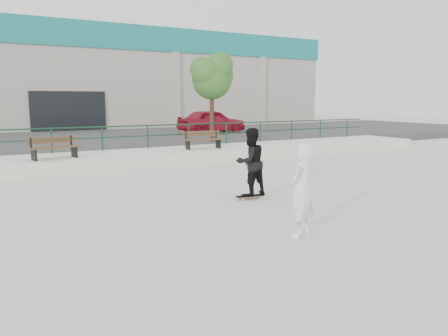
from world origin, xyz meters
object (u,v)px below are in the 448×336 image
bench_left (54,148)px  standing_skater (250,162)px  red_car (212,121)px  seated_skater (302,190)px  skateboard (250,196)px  bench_right (203,140)px  tree (212,75)px

bench_left → standing_skater: 8.14m
bench_left → red_car: red_car is taller
red_car → seated_skater: (-7.72, -18.42, -0.35)m
skateboard → seated_skater: bearing=-100.4°
bench_right → standing_skater: bearing=-101.8°
tree → standing_skater: size_ratio=2.48×
bench_right → standing_skater: (-2.29, -7.40, 0.11)m
bench_right → skateboard: bearing=-101.8°
tree → standing_skater: tree is taller
bench_right → standing_skater: standing_skater is taller
seated_skater → bench_right: bearing=-129.9°
bench_left → bench_right: size_ratio=1.04×
standing_skater → seated_skater: (-0.88, -3.20, -0.09)m
bench_left → standing_skater: (3.89, -7.15, 0.10)m
bench_left → tree: size_ratio=0.41×
red_car → seated_skater: red_car is taller
bench_left → seated_skater: bearing=-85.8°
bench_right → skateboard: 7.79m
bench_left → skateboard: bearing=-73.5°
bench_left → standing_skater: standing_skater is taller
bench_left → seated_skater: (3.01, -10.34, 0.01)m
seated_skater → tree: bearing=-134.3°
bench_left → bench_right: (6.18, 0.25, -0.01)m
tree → skateboard: (-4.36, -10.44, -3.78)m
red_car → skateboard: 16.74m
standing_skater → bench_left: bearing=-66.4°
bench_left → red_car: bearing=25.0°
bench_left → skateboard: size_ratio=2.29×
standing_skater → skateboard: bearing=-4.9°
bench_right → skateboard: (-2.29, -7.40, -0.82)m
bench_right → seated_skater: size_ratio=0.96×
red_car → tree: bearing=149.2°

